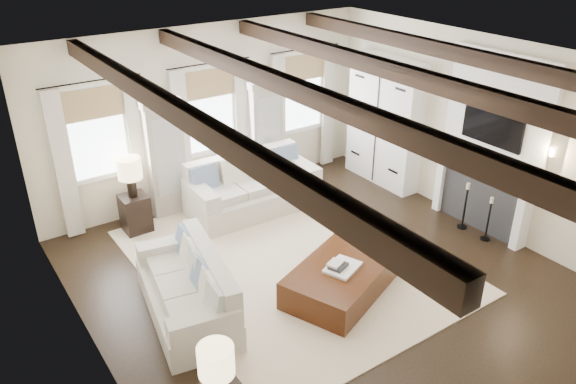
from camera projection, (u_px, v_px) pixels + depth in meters
ground at (335, 287)px, 8.15m from camera, size 7.50×7.50×0.00m
room_shell at (341, 137)px, 8.34m from camera, size 6.54×7.54×3.22m
area_rug at (290, 261)px, 8.76m from camera, size 4.11×4.93×0.02m
sofa_back at (252, 189)px, 10.14m from camera, size 2.36×1.12×1.00m
sofa_left at (191, 291)px, 7.47m from camera, size 1.30×2.21×0.89m
ottoman at (341, 279)px, 7.94m from camera, size 1.96×1.61×0.44m
tray at (343, 267)px, 7.79m from camera, size 0.61×0.54×0.04m
book_lower at (338, 266)px, 7.75m from camera, size 0.32×0.28×0.04m
book_upper at (335, 263)px, 7.74m from camera, size 0.27×0.24×0.03m
lamp_front at (216, 364)px, 5.41m from camera, size 0.36×0.36×0.63m
side_table_back at (135, 213)px, 9.46m from camera, size 0.44×0.44×0.66m
lamp_back at (130, 171)px, 9.11m from camera, size 0.40×0.40×0.68m
candlestick_near at (488, 222)px, 9.20m from camera, size 0.16×0.16×0.78m
candlestick_far at (465, 209)px, 9.55m from camera, size 0.17×0.17×0.84m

